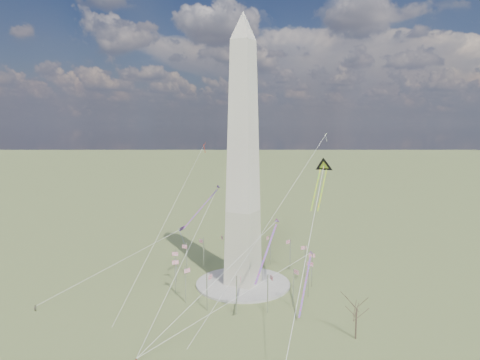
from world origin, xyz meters
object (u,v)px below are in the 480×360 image
at_px(washington_monument, 243,160).
at_px(kite_delta_black, 323,169).
at_px(tree_near, 357,307).
at_px(person_west, 35,308).

relative_size(washington_monument, kite_delta_black, 5.19).
bearing_deg(kite_delta_black, washington_monument, -1.37).
bearing_deg(tree_near, kite_delta_black, 125.71).
bearing_deg(kite_delta_black, tree_near, 118.02).
bearing_deg(person_west, kite_delta_black, -143.10).
xyz_separation_m(tree_near, kite_delta_black, (-18.24, 25.38, 36.30)).
relative_size(washington_monument, tree_near, 7.47).
relative_size(tree_near, person_west, 6.91).
relative_size(person_west, kite_delta_black, 0.10).
bearing_deg(washington_monument, kite_delta_black, 6.32).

